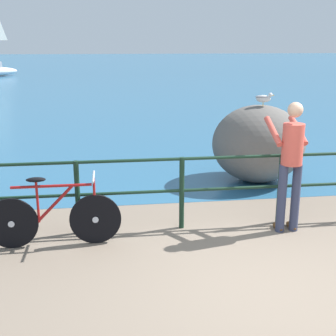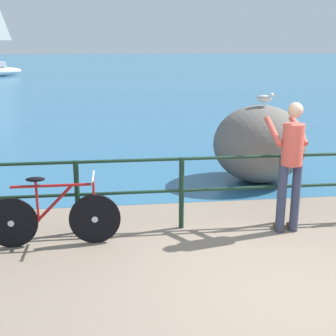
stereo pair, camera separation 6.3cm
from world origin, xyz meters
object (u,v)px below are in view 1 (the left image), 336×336
Objects in this scene: breakwater_boulder_main at (258,144)px; seagull at (264,98)px; bicycle at (54,217)px; person_at_railing at (291,161)px.

breakwater_boulder_main is 0.85m from seagull.
bicycle is 4.19m from breakwater_boulder_main.
seagull is (3.47, 2.27, 1.17)m from bicycle.
seagull is at bearing 32.93° from bicycle.
seagull is at bearing -77.64° from breakwater_boulder_main.
person_at_railing is 2.33m from breakwater_boulder_main.
person_at_railing is 2.30m from seagull.
person_at_railing is at bearing -98.38° from breakwater_boulder_main.
bicycle is 4.31m from seagull.
breakwater_boulder_main is at bearing 34.09° from bicycle.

